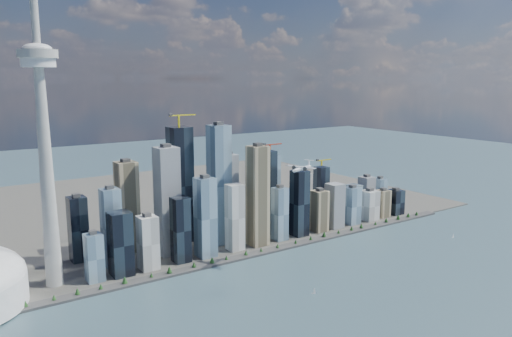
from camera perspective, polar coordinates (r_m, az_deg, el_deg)
ground at (r=729.35m, az=8.86°, el=-15.91°), size 4000.00×4000.00×0.00m
seawall at (r=911.06m, az=-2.08°, el=-10.20°), size 1100.00×22.00×4.00m
land at (r=1297.76m, az=-12.76°, el=-4.23°), size 1400.00×900.00×3.00m
shoreline_trees at (r=908.71m, az=-2.09°, el=-9.80°), size 960.53×7.20×8.80m
skyscraper_cluster at (r=989.04m, az=-1.87°, el=-3.92°), size 736.00×142.00×252.28m
needle_tower at (r=802.91m, az=-23.09°, el=3.41°), size 56.00×56.00×550.50m
airplane at (r=840.16m, az=5.28°, el=0.05°), size 58.92×52.75×14.84m
sailboat_west at (r=780.09m, az=6.65°, el=-13.80°), size 6.78×3.82×9.56m
sailboat_east at (r=1104.16m, az=21.61°, el=-7.19°), size 6.78×2.12×9.40m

